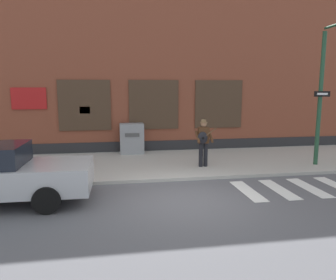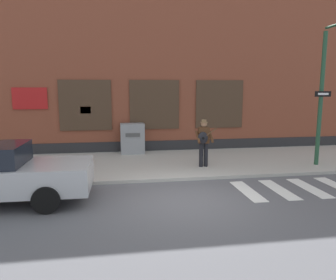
# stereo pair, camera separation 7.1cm
# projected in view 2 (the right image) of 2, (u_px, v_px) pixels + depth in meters

# --- Properties ---
(ground_plane) EXTENTS (160.00, 160.00, 0.00)m
(ground_plane) POSITION_uv_depth(u_px,v_px,m) (183.00, 200.00, 8.64)
(ground_plane) COLOR #56565B
(sidewalk) EXTENTS (28.00, 4.65, 0.10)m
(sidewalk) POSITION_uv_depth(u_px,v_px,m) (162.00, 163.00, 12.58)
(sidewalk) COLOR #ADAAA3
(sidewalk) RESTS_ON ground
(building_backdrop) EXTENTS (28.00, 4.06, 8.64)m
(building_backdrop) POSITION_uv_depth(u_px,v_px,m) (149.00, 59.00, 16.11)
(building_backdrop) COLOR brown
(building_backdrop) RESTS_ON ground
(crosswalk) EXTENTS (5.20, 1.90, 0.01)m
(crosswalk) POSITION_uv_depth(u_px,v_px,m) (324.00, 187.00, 9.73)
(crosswalk) COLOR silver
(crosswalk) RESTS_ON ground
(busker) EXTENTS (0.70, 0.52, 1.70)m
(busker) POSITION_uv_depth(u_px,v_px,m) (204.00, 140.00, 11.67)
(busker) COLOR black
(busker) RESTS_ON sidewalk
(utility_box) EXTENTS (1.02, 0.66, 1.30)m
(utility_box) POSITION_uv_depth(u_px,v_px,m) (132.00, 138.00, 14.13)
(utility_box) COLOR gray
(utility_box) RESTS_ON sidewalk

